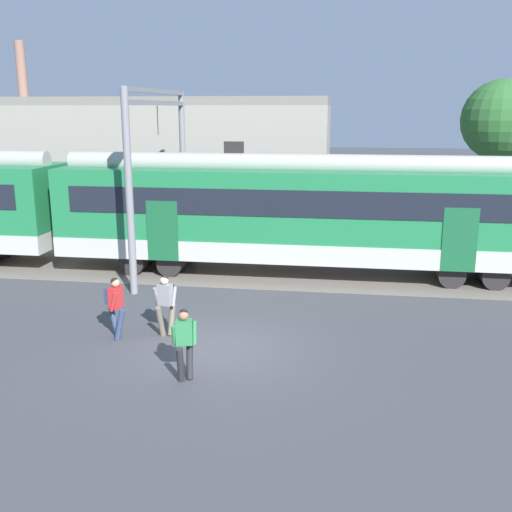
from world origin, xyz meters
TOP-DOWN VIEW (x-y plane):
  - ground_plane at (0.00, 0.00)m, footprint 160.00×160.00m
  - track_bed at (-9.21, 7.26)m, footprint 80.00×4.40m
  - commuter_train at (-6.73, 7.25)m, footprint 38.05×3.07m
  - pedestrian_red at (-2.75, 0.20)m, footprint 0.61×0.60m
  - pedestrian_grey at (-1.53, 0.63)m, footprint 0.60×0.61m
  - pedestrian_green at (-0.33, -1.91)m, footprint 0.54×0.68m
  - catenary_gantry at (-3.66, 7.26)m, footprint 0.24×6.64m
  - background_building at (-7.70, 16.07)m, footprint 19.68×5.00m
  - street_tree_right at (11.34, 21.11)m, footprint 4.38×4.38m

SIDE VIEW (x-z plane):
  - ground_plane at x=0.00m, z-range 0.00..0.00m
  - track_bed at x=-9.21m, z-range 0.00..0.01m
  - pedestrian_red at x=-2.75m, z-range 0.16..1.82m
  - pedestrian_grey at x=-1.53m, z-range 0.16..1.82m
  - pedestrian_green at x=-0.33m, z-range 0.16..1.82m
  - commuter_train at x=-6.73m, z-range -0.11..4.62m
  - background_building at x=-7.70m, z-range -1.39..7.81m
  - catenary_gantry at x=-3.66m, z-range 1.05..7.58m
  - street_tree_right at x=11.34m, z-range 1.51..8.94m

